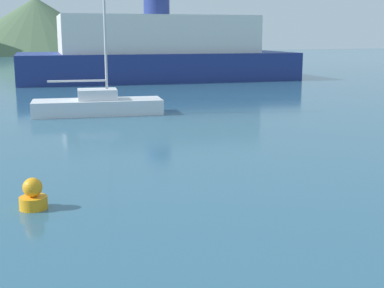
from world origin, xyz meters
name	(u,v)px	position (x,y,z in m)	size (l,w,h in m)	color
sailboat_inner	(98,105)	(1.41, 27.60, 0.48)	(6.30, 2.99, 7.63)	silver
ferry_distant	(157,52)	(10.62, 45.71, 2.33)	(23.49, 11.04, 6.87)	navy
buoy_marker	(33,196)	(-3.05, 14.22, 0.29)	(0.61, 0.61, 0.70)	orange
hill_central	(37,25)	(9.38, 117.49, 5.55)	(36.23, 36.23, 11.09)	#4C6647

